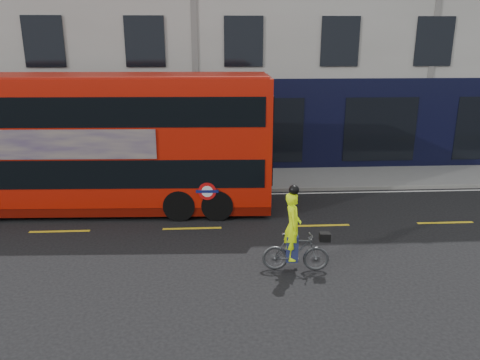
{
  "coord_description": "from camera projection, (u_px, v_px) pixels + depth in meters",
  "views": [
    {
      "loc": [
        0.69,
        -11.89,
        5.55
      ],
      "look_at": [
        1.52,
        2.32,
        1.29
      ],
      "focal_mm": 35.0,
      "sensor_mm": 36.0,
      "label": 1
    }
  ],
  "objects": [
    {
      "name": "pavement",
      "position": [
        197.0,
        180.0,
        19.13
      ],
      "size": [
        60.0,
        3.0,
        0.12
      ],
      "primitive_type": "cube",
      "color": "gray",
      "rests_on": "ground"
    },
    {
      "name": "road_edge_line",
      "position": [
        196.0,
        195.0,
        17.42
      ],
      "size": [
        58.0,
        0.1,
        0.01
      ],
      "primitive_type": "cube",
      "color": "silver",
      "rests_on": "ground"
    },
    {
      "name": "ground",
      "position": [
        190.0,
        249.0,
        12.93
      ],
      "size": [
        120.0,
        120.0,
        0.0
      ],
      "primitive_type": "plane",
      "color": "black",
      "rests_on": "ground"
    },
    {
      "name": "cyclist",
      "position": [
        295.0,
        242.0,
        11.55
      ],
      "size": [
        1.7,
        0.66,
        2.25
      ],
      "rotation": [
        0.0,
        0.0,
        -0.1
      ],
      "color": "#434548",
      "rests_on": "ground"
    },
    {
      "name": "lane_dashes",
      "position": [
        192.0,
        228.0,
        14.36
      ],
      "size": [
        58.0,
        0.12,
        0.01
      ],
      "primitive_type": null,
      "color": "yellow",
      "rests_on": "ground"
    },
    {
      "name": "bus",
      "position": [
        102.0,
        142.0,
        15.41
      ],
      "size": [
        11.29,
        2.95,
        4.51
      ],
      "rotation": [
        0.0,
        0.0,
        -0.04
      ],
      "color": "#BC1607",
      "rests_on": "ground"
    },
    {
      "name": "kerb",
      "position": [
        196.0,
        191.0,
        17.69
      ],
      "size": [
        60.0,
        0.12,
        0.13
      ],
      "primitive_type": "cube",
      "color": "gray",
      "rests_on": "ground"
    }
  ]
}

